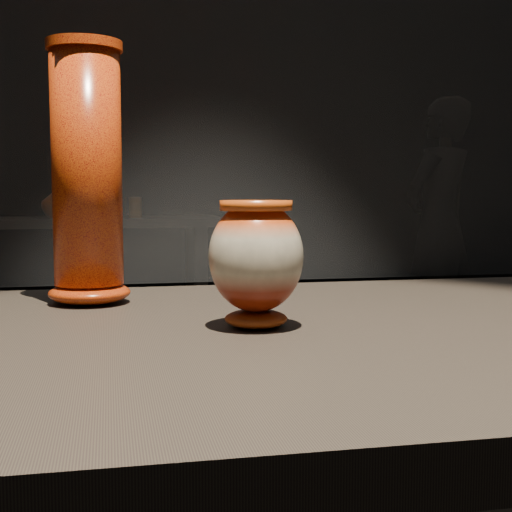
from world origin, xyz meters
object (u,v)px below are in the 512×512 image
Objects in this scene: tall_vase at (87,178)px; visitor at (439,223)px; back_shelf at (54,262)px; main_vase at (256,258)px.

visitor is at bearing 56.92° from tall_vase.
visitor is at bearing 2.34° from back_shelf.
back_shelf is (-0.29, 3.31, -0.45)m from tall_vase.
tall_vase is at bearing 131.42° from main_vase.
main_vase is 0.08× the size of back_shelf.
main_vase is at bearing -48.58° from tall_vase.
tall_vase is 3.36m from back_shelf.
visitor reaches higher than tall_vase.
back_shelf is at bearing 97.96° from main_vase.
tall_vase reaches higher than main_vase.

